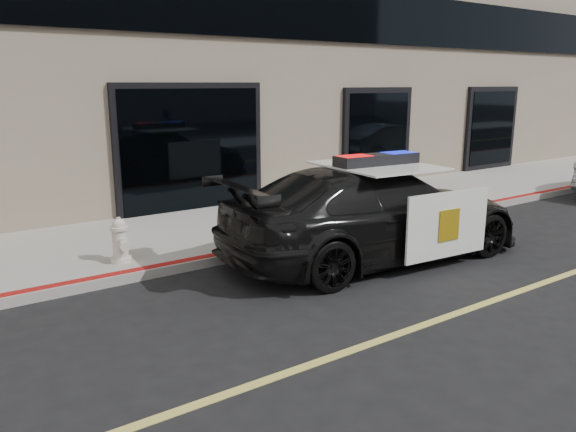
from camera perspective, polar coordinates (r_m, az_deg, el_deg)
ground at (r=8.07m, az=19.77°, el=-8.24°), size 120.00×120.00×0.00m
sidewalk_n at (r=11.70m, az=-1.48°, el=-0.43°), size 60.00×3.50×0.15m
police_car at (r=9.36m, az=8.84°, el=0.38°), size 2.97×5.67×1.75m
fire_hydrant at (r=9.06m, az=-16.69°, el=-2.46°), size 0.32×0.44×0.71m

